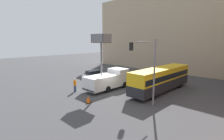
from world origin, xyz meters
TOP-DOWN VIEW (x-y plane):
  - ground_plane at (0.00, 0.00)m, footprint 120.00×120.00m
  - building_backdrop_far at (0.00, 24.01)m, footprint 44.00×10.00m
  - utility_truck at (-1.13, 0.92)m, footprint 2.56×6.70m
  - city_bus at (4.71, 5.22)m, footprint 2.46×11.70m
  - traffic_light_pole at (5.91, -0.33)m, footprint 3.03×2.77m
  - road_worker_near_truck at (-3.41, -3.02)m, footprint 0.38×0.38m
  - road_worker_directing at (3.51, 1.72)m, footprint 0.38×0.38m
  - traffic_cone_near_truck at (1.15, -4.33)m, footprint 0.67×0.67m
  - parked_car_curbside at (-8.29, 4.23)m, footprint 1.72×4.22m

SIDE VIEW (x-z plane):
  - ground_plane at x=0.00m, z-range 0.00..0.00m
  - traffic_cone_near_truck at x=1.15m, z-range -0.02..0.74m
  - parked_car_curbside at x=-8.29m, z-range 0.01..1.43m
  - road_worker_directing at x=3.51m, z-range 0.01..1.90m
  - road_worker_near_truck at x=-3.41m, z-range 0.01..1.92m
  - utility_truck at x=-1.13m, z-range -2.29..5.34m
  - city_bus at x=4.71m, z-range 0.26..3.46m
  - traffic_light_pole at x=5.91m, z-range 1.12..8.03m
  - building_backdrop_far at x=0.00m, z-range 0.00..17.21m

